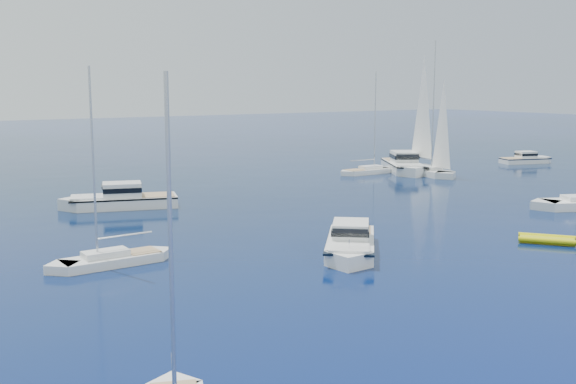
% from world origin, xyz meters
% --- Properties ---
extents(ground, '(400.00, 400.00, 0.00)m').
position_xyz_m(ground, '(0.00, 0.00, 0.00)').
color(ground, navy).
rests_on(ground, ground).
extents(motor_cruiser_left, '(8.97, 9.84, 2.68)m').
position_xyz_m(motor_cruiser_left, '(-6.03, 7.63, 0.00)').
color(motor_cruiser_left, white).
rests_on(motor_cruiser_left, ground).
extents(motor_cruiser_centre, '(11.79, 6.75, 2.96)m').
position_xyz_m(motor_cruiser_centre, '(-13.15, 32.32, 0.00)').
color(motor_cruiser_centre, silver).
rests_on(motor_cruiser_centre, ground).
extents(motor_cruiser_far_r, '(8.74, 5.04, 2.20)m').
position_xyz_m(motor_cruiser_far_r, '(47.73, 35.07, 0.00)').
color(motor_cruiser_far_r, silver).
rests_on(motor_cruiser_far_r, ground).
extents(motor_cruiser_distant, '(9.83, 13.04, 3.36)m').
position_xyz_m(motor_cruiser_distant, '(26.32, 37.43, 0.00)').
color(motor_cruiser_distant, silver).
rests_on(motor_cruiser_distant, ground).
extents(sailboat_mid_l, '(8.67, 2.53, 12.64)m').
position_xyz_m(sailboat_mid_l, '(-20.29, 13.48, 0.00)').
color(sailboat_mid_l, silver).
rests_on(sailboat_mid_l, ground).
extents(sailboat_centre, '(9.06, 2.57, 13.23)m').
position_xyz_m(sailboat_centre, '(21.26, 38.51, 0.00)').
color(sailboat_centre, white).
rests_on(sailboat_centre, ground).
extents(sailboat_sails_r, '(4.93, 11.91, 17.01)m').
position_xyz_m(sailboat_sails_r, '(26.85, 34.06, 0.00)').
color(sailboat_sails_r, silver).
rests_on(sailboat_sails_r, ground).
extents(tender_yellow, '(4.20, 4.54, 0.95)m').
position_xyz_m(tender_yellow, '(7.57, 2.43, 0.00)').
color(tender_yellow, '#CDCC0C').
rests_on(tender_yellow, ground).
extents(tender_grey_far, '(3.93, 3.38, 0.95)m').
position_xyz_m(tender_grey_far, '(-8.74, 42.96, 0.00)').
color(tender_grey_far, black).
rests_on(tender_grey_far, ground).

